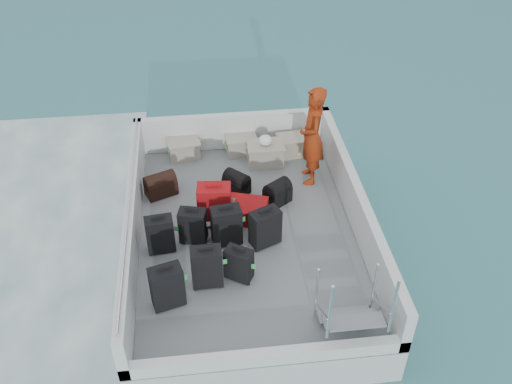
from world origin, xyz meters
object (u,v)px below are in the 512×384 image
crate_1 (241,145)px  crate_2 (265,154)px  suitcase_3 (207,267)px  suitcase_7 (265,228)px  suitcase_2 (193,226)px  suitcase_4 (227,226)px  crate_3 (294,146)px  suitcase_8 (243,210)px  passenger (312,136)px  suitcase_0 (167,287)px  suitcase_6 (239,265)px  crate_0 (184,150)px  suitcase_5 (215,205)px  suitcase_1 (160,235)px

crate_1 → crate_2: 0.56m
suitcase_3 → suitcase_7: bearing=37.6°
suitcase_2 → crate_1: bearing=81.0°
suitcase_4 → crate_3: (1.42, 2.27, -0.16)m
suitcase_8 → crate_2: size_ratio=1.19×
passenger → suitcase_0: bearing=-40.0°
crate_1 → crate_2: crate_2 is taller
suitcase_3 → passenger: passenger is taller
suitcase_6 → crate_0: size_ratio=0.98×
suitcase_5 → suitcase_8: suitcase_5 is taller
suitcase_7 → crate_3: bearing=46.8°
suitcase_6 → crate_1: bearing=115.8°
suitcase_8 → suitcase_4: bearing=168.4°
crate_0 → passenger: passenger is taller
suitcase_6 → passenger: (1.45, 2.22, 0.62)m
suitcase_5 → passenger: size_ratio=0.41×
suitcase_0 → suitcase_2: (0.38, 1.24, -0.04)m
suitcase_3 → suitcase_8: bearing=63.8°
suitcase_4 → passenger: bearing=35.1°
suitcase_5 → crate_3: size_ratio=1.26×
crate_3 → suitcase_5: bearing=-131.3°
suitcase_1 → suitcase_2: (0.49, 0.15, -0.01)m
suitcase_6 → suitcase_7: (0.46, 0.67, 0.05)m
suitcase_2 → suitcase_3: 0.94m
crate_3 → passenger: passenger is taller
suitcase_0 → crate_2: suitcase_0 is taller
suitcase_8 → crate_0: size_ratio=1.36×
suitcase_1 → suitcase_8: bearing=18.8°
suitcase_8 → suitcase_1: bearing=132.8°
suitcase_0 → suitcase_3: 0.63m
suitcase_5 → crate_0: 1.97m
passenger → suitcase_4: bearing=-43.8°
suitcase_2 → crate_0: 2.30m
passenger → suitcase_8: bearing=-51.0°
crate_2 → crate_3: 0.61m
crate_3 → passenger: size_ratio=0.32×
suitcase_1 → passenger: (2.55, 1.52, 0.57)m
suitcase_2 → suitcase_6: bearing=-41.0°
crate_2 → suitcase_2: bearing=-125.1°
crate_0 → crate_3: crate_3 is taller
suitcase_1 → passenger: size_ratio=0.35×
suitcase_4 → crate_2: suitcase_4 is taller
suitcase_4 → suitcase_2: bearing=161.6°
suitcase_2 → crate_1: (0.95, 2.32, -0.13)m
suitcase_0 → suitcase_7: suitcase_0 is taller
crate_3 → crate_0: bearing=176.6°
suitcase_2 → crate_2: 2.36m
suitcase_4 → crate_2: (0.85, 2.02, -0.14)m
crate_0 → crate_3: 2.03m
suitcase_5 → crate_1: suitcase_5 is taller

